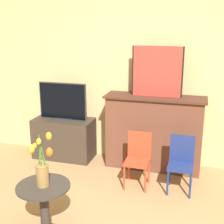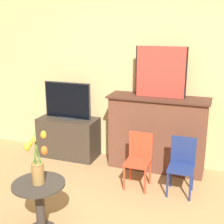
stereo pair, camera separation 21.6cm
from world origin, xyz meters
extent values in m
cube|color=tan|center=(0.00, 2.13, 1.35)|extent=(8.00, 0.06, 2.70)
cube|color=brown|center=(0.22, 1.90, 0.51)|extent=(1.27, 0.40, 1.01)
cube|color=#43271C|center=(0.22, 1.89, 1.00)|extent=(1.33, 0.44, 0.02)
cube|color=black|center=(0.23, 1.91, 1.34)|extent=(0.66, 0.02, 0.65)
cube|color=red|center=(0.23, 1.90, 1.34)|extent=(0.62, 0.02, 0.65)
cube|color=#382D23|center=(-1.11, 1.86, 0.30)|extent=(0.87, 0.43, 0.59)
cube|color=#2D2D2D|center=(-1.11, 1.86, 0.60)|extent=(0.28, 0.12, 0.01)
cube|color=#2D2D2D|center=(-1.11, 1.87, 0.86)|extent=(0.72, 0.02, 0.54)
cube|color=black|center=(-1.11, 1.86, 0.86)|extent=(0.69, 0.02, 0.51)
cylinder|color=red|center=(-0.02, 1.16, 0.15)|extent=(0.02, 0.02, 0.31)
cylinder|color=red|center=(0.24, 1.16, 0.15)|extent=(0.02, 0.02, 0.31)
cylinder|color=red|center=(-0.02, 1.42, 0.15)|extent=(0.02, 0.02, 0.31)
cylinder|color=red|center=(0.24, 1.42, 0.15)|extent=(0.02, 0.02, 0.31)
cube|color=red|center=(0.11, 1.29, 0.32)|extent=(0.29, 0.29, 0.03)
cube|color=red|center=(0.11, 1.42, 0.50)|extent=(0.29, 0.02, 0.33)
cylinder|color=navy|center=(0.50, 1.18, 0.15)|extent=(0.02, 0.02, 0.31)
cylinder|color=navy|center=(0.75, 1.18, 0.15)|extent=(0.02, 0.02, 0.31)
cylinder|color=navy|center=(0.50, 1.44, 0.15)|extent=(0.02, 0.02, 0.31)
cylinder|color=navy|center=(0.75, 1.44, 0.15)|extent=(0.02, 0.02, 0.31)
cube|color=navy|center=(0.63, 1.31, 0.32)|extent=(0.29, 0.29, 0.03)
cube|color=navy|center=(0.63, 1.44, 0.50)|extent=(0.29, 0.02, 0.33)
cylinder|color=#332D28|center=(-0.53, 0.16, 0.25)|extent=(0.09, 0.09, 0.49)
cylinder|color=#332D28|center=(-0.53, 0.16, 0.50)|extent=(0.50, 0.50, 0.02)
cylinder|color=olive|center=(-0.53, 0.16, 0.61)|extent=(0.11, 0.11, 0.20)
torus|color=olive|center=(-0.53, 0.16, 0.71)|extent=(0.12, 0.12, 0.01)
cylinder|color=#477A2D|center=(-0.55, 0.16, 0.77)|extent=(0.04, 0.01, 0.26)
ellipsoid|color=orange|center=(-0.59, 0.16, 0.90)|extent=(0.04, 0.04, 0.05)
cylinder|color=#477A2D|center=(-0.51, 0.16, 0.82)|extent=(0.07, 0.01, 0.36)
ellipsoid|color=orange|center=(-0.45, 0.16, 1.00)|extent=(0.05, 0.05, 0.07)
cylinder|color=#477A2D|center=(-0.51, 0.16, 0.75)|extent=(0.07, 0.01, 0.21)
ellipsoid|color=orange|center=(-0.45, 0.16, 0.85)|extent=(0.06, 0.06, 0.08)
cylinder|color=#477A2D|center=(-0.53, 0.14, 0.80)|extent=(0.01, 0.03, 0.31)
ellipsoid|color=gold|center=(-0.52, 0.12, 0.96)|extent=(0.04, 0.04, 0.06)
cylinder|color=#477A2D|center=(-0.55, 0.15, 0.76)|extent=(0.06, 0.03, 0.23)
ellipsoid|color=gold|center=(-0.61, 0.13, 0.87)|extent=(0.06, 0.06, 0.08)
camera|label=1|loc=(0.79, -2.12, 1.94)|focal=50.00mm
camera|label=2|loc=(0.99, -2.05, 1.94)|focal=50.00mm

